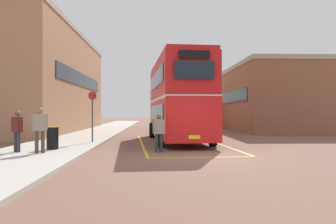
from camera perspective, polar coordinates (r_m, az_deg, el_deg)
The scene contains 12 objects.
ground_plane at distance 27.20m, azimuth 1.48°, elevation -3.63°, with size 135.60×135.60×0.00m, color brown.
sidewalk_left at distance 29.93m, azimuth -11.35°, elevation -3.15°, with size 4.00×57.60×0.14m, color #B2ADA3.
brick_building_left at distance 31.01m, azimuth -19.38°, elevation 4.73°, with size 5.67×20.56×8.53m.
depot_building_right at distance 32.88m, azimuth 17.53°, elevation 2.27°, with size 7.80×12.88×6.02m.
double_decker_bus at distance 19.84m, azimuth 1.65°, elevation 2.26°, with size 3.49×10.23×4.75m.
single_deck_bus at distance 39.79m, azimuth 4.04°, elevation -0.09°, with size 2.99×9.08×3.02m.
pedestrian_boarding at distance 14.54m, azimuth -1.57°, elevation -3.16°, with size 0.53×0.35×1.63m.
pedestrian_waiting_near at distance 14.03m, azimuth -20.88°, elevation -2.30°, with size 0.56×0.39×1.77m.
pedestrian_waiting_far at distance 14.73m, azimuth -24.18°, elevation -2.54°, with size 0.50×0.46×1.65m.
litter_bin at distance 15.30m, azimuth -18.96°, elevation -4.16°, with size 0.53×0.53×0.97m.
bus_stop_sign at distance 18.33m, azimuth -12.68°, elevation 0.06°, with size 0.44×0.12×2.68m.
bay_marking_yellow at distance 18.02m, azimuth 2.29°, elevation -5.51°, with size 5.24×12.40×0.01m.
Camera 1 is at (-1.69, -12.69, 1.76)m, focal length 36.01 mm.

